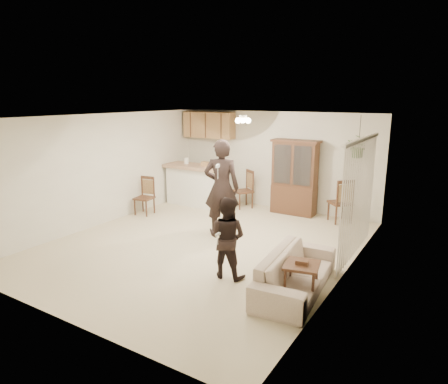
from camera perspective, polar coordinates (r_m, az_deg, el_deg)
The scene contains 23 objects.
floor at distance 8.01m, azimuth -2.92°, elevation -7.47°, with size 6.50×6.50×0.00m, color beige.
ceiling at distance 7.49m, azimuth -3.15°, elevation 10.68°, with size 5.50×6.50×0.02m, color silver.
wall_back at distance 10.45m, azimuth 7.17°, elevation 4.50°, with size 5.50×0.02×2.50m, color silver.
wall_front at distance 5.40m, azimuth -23.06°, elevation -5.02°, with size 5.50×0.02×2.50m, color silver.
wall_left at distance 9.47m, azimuth -16.89°, elevation 3.09°, with size 0.02×6.50×2.50m, color silver.
wall_right at distance 6.54m, azimuth 17.25°, elevation -1.43°, with size 0.02×6.50×2.50m, color silver.
breakfast_bar at distance 10.73m, azimuth -3.99°, elevation 0.73°, with size 1.60×0.55×1.00m, color white.
bar_top at distance 10.63m, azimuth -4.04°, elevation 3.63°, with size 1.75×0.70×0.08m, color tan.
upper_cabinets at distance 11.12m, azimuth -2.16°, elevation 9.54°, with size 1.50×0.34×0.70m, color brown.
vertical_blinds at distance 7.43m, azimuth 18.64°, elevation -0.96°, with size 0.06×2.30×2.10m, color beige, non-canonical shape.
ceiling_fixture at distance 8.41m, azimuth 2.74°, elevation 10.31°, with size 0.36×0.36×0.20m, color #FFEBBF, non-canonical shape.
hanging_plant at distance 8.83m, azimuth 18.68°, elevation 6.19°, with size 0.43×0.37×0.48m, color #305823.
plant_cord at distance 8.80m, azimuth 18.84°, elevation 8.29°, with size 0.01×0.01×0.65m, color #29241E.
sofa at distance 6.19m, azimuth 10.27°, elevation -10.55°, with size 1.87×0.73×0.73m, color beige.
adult at distance 8.35m, azimuth -0.34°, elevation -0.12°, with size 0.66×0.43×1.80m, color black.
child at distance 6.42m, azimuth 0.42°, elevation -6.45°, with size 0.66×0.51×1.35m, color black.
china_hutch at distance 9.99m, azimuth 10.04°, elevation 2.01°, with size 1.18×0.46×1.85m.
side_table at distance 6.00m, azimuth 10.94°, elevation -12.32°, with size 0.58×0.58×0.59m.
chair_bar at distance 10.11m, azimuth -11.30°, elevation -1.69°, with size 0.46×0.46×0.93m.
chair_hutch_left at distance 10.53m, azimuth 2.74°, elevation -0.73°, with size 0.61×0.61×0.99m.
chair_hutch_right at distance 9.69m, azimuth 16.20°, elevation -2.45°, with size 0.65×0.65×1.03m.
controller_adult at distance 7.76m, azimuth -0.89°, elevation 3.75°, with size 0.05×0.18×0.05m, color white.
controller_child at distance 6.11m, azimuth -0.90°, elevation -6.08°, with size 0.04×0.12×0.04m, color white.
Camera 1 is at (4.26, -6.15, 2.87)m, focal length 32.00 mm.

